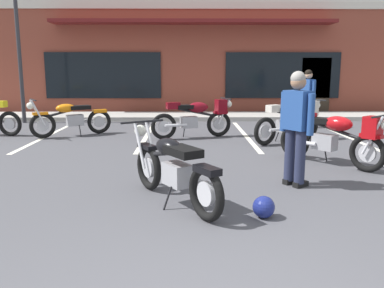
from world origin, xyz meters
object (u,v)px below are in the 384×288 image
at_px(motorcycle_foreground_classic, 173,168).
at_px(motorcycle_red_sportbike, 196,117).
at_px(person_in_shorts_foreground, 308,95).
at_px(motorcycle_green_cafe_racer, 292,120).
at_px(motorcycle_silver_naked, 71,118).
at_px(motorcycle_blue_standard, 335,136).
at_px(helmet_on_pavement, 264,207).
at_px(parking_lot_lamp_post, 15,20).
at_px(person_by_back_row, 297,122).

distance_m(motorcycle_foreground_classic, motorcycle_red_sportbike, 4.97).
height_order(motorcycle_red_sportbike, person_in_shorts_foreground, person_in_shorts_foreground).
relative_size(motorcycle_foreground_classic, motorcycle_green_cafe_racer, 1.01).
bearing_deg(motorcycle_silver_naked, motorcycle_foreground_classic, -62.11).
bearing_deg(motorcycle_red_sportbike, motorcycle_foreground_classic, -94.73).
relative_size(motorcycle_red_sportbike, motorcycle_silver_naked, 1.09).
height_order(motorcycle_silver_naked, motorcycle_blue_standard, same).
bearing_deg(helmet_on_pavement, motorcycle_foreground_classic, 152.72).
bearing_deg(motorcycle_foreground_classic, parking_lot_lamp_post, 122.91).
relative_size(motorcycle_green_cafe_racer, parking_lot_lamp_post, 0.38).
height_order(motorcycle_silver_naked, person_in_shorts_foreground, person_in_shorts_foreground).
distance_m(motorcycle_red_sportbike, person_by_back_row, 4.44).
relative_size(motorcycle_silver_naked, motorcycle_blue_standard, 1.08).
distance_m(motorcycle_red_sportbike, motorcycle_green_cafe_racer, 2.30).
bearing_deg(motorcycle_red_sportbike, parking_lot_lamp_post, 152.68).
height_order(person_by_back_row, helmet_on_pavement, person_by_back_row).
bearing_deg(helmet_on_pavement, motorcycle_blue_standard, 55.78).
distance_m(motorcycle_green_cafe_racer, person_in_shorts_foreground, 2.57).
height_order(motorcycle_blue_standard, helmet_on_pavement, motorcycle_blue_standard).
relative_size(helmet_on_pavement, parking_lot_lamp_post, 0.05).
height_order(motorcycle_foreground_classic, person_by_back_row, person_by_back_row).
xyz_separation_m(motorcycle_green_cafe_racer, person_by_back_row, (-0.88, -3.62, 0.42)).
distance_m(motorcycle_silver_naked, person_in_shorts_foreground, 6.63).
relative_size(motorcycle_green_cafe_racer, person_in_shorts_foreground, 1.10).
bearing_deg(motorcycle_red_sportbike, motorcycle_green_cafe_racer, -14.71).
xyz_separation_m(motorcycle_blue_standard, person_in_shorts_foreground, (0.88, 4.69, 0.42)).
xyz_separation_m(motorcycle_silver_naked, person_in_shorts_foreground, (6.46, 1.41, 0.49)).
height_order(motorcycle_blue_standard, parking_lot_lamp_post, parking_lot_lamp_post).
xyz_separation_m(motorcycle_red_sportbike, person_in_shorts_foreground, (3.26, 1.73, 0.42)).
xyz_separation_m(motorcycle_foreground_classic, motorcycle_blue_standard, (2.79, 1.99, 0.07)).
bearing_deg(helmet_on_pavement, parking_lot_lamp_post, 126.22).
height_order(motorcycle_silver_naked, person_by_back_row, person_by_back_row).
bearing_deg(person_in_shorts_foreground, parking_lot_lamp_post, 172.93).
relative_size(person_in_shorts_foreground, helmet_on_pavement, 6.44).
bearing_deg(helmet_on_pavement, person_by_back_row, 61.91).
xyz_separation_m(motorcycle_foreground_classic, person_in_shorts_foreground, (3.67, 6.68, 0.49)).
height_order(motorcycle_blue_standard, motorcycle_green_cafe_racer, same).
distance_m(person_by_back_row, helmet_on_pavement, 1.68).
bearing_deg(parking_lot_lamp_post, person_in_shorts_foreground, -7.07).
relative_size(person_in_shorts_foreground, parking_lot_lamp_post, 0.35).
bearing_deg(motorcycle_green_cafe_racer, motorcycle_red_sportbike, 165.29).
xyz_separation_m(motorcycle_red_sportbike, motorcycle_blue_standard, (2.38, -2.96, 0.00)).
xyz_separation_m(motorcycle_blue_standard, person_by_back_row, (-1.04, -1.24, 0.42)).
relative_size(motorcycle_foreground_classic, person_by_back_row, 1.11).
bearing_deg(motorcycle_foreground_classic, helmet_on_pavement, -27.28).
distance_m(motorcycle_foreground_classic, person_by_back_row, 1.97).
bearing_deg(motorcycle_silver_naked, motorcycle_red_sportbike, -5.68).
height_order(motorcycle_red_sportbike, motorcycle_silver_naked, same).
xyz_separation_m(person_by_back_row, parking_lot_lamp_post, (-6.78, 7.01, 2.19)).
distance_m(person_by_back_row, parking_lot_lamp_post, 9.99).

